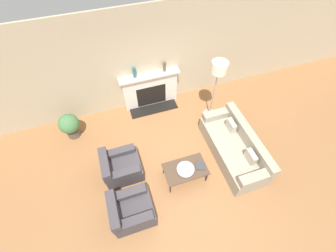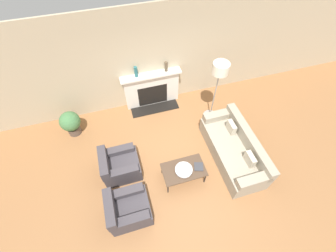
{
  "view_description": "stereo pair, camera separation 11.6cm",
  "coord_description": "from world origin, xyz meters",
  "px_view_note": "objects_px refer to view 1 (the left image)",
  "views": [
    {
      "loc": [
        -1.16,
        -2.28,
        5.07
      ],
      "look_at": [
        -0.05,
        1.07,
        0.45
      ],
      "focal_mm": 24.0,
      "sensor_mm": 36.0,
      "label": 1
    },
    {
      "loc": [
        -1.05,
        -2.32,
        5.07
      ],
      "look_at": [
        -0.05,
        1.07,
        0.45
      ],
      "focal_mm": 24.0,
      "sensor_mm": 36.0,
      "label": 2
    }
  ],
  "objects_px": {
    "mantel_vase_left": "(134,72)",
    "bowl": "(186,169)",
    "fireplace": "(150,90)",
    "armchair_near": "(131,211)",
    "armchair_far": "(121,167)",
    "floor_lamp": "(218,73)",
    "book": "(200,166)",
    "potted_plant": "(70,125)",
    "couch": "(235,147)",
    "mantel_vase_center_left": "(164,67)",
    "coffee_table": "(185,169)"
  },
  "relations": [
    {
      "from": "armchair_near",
      "to": "potted_plant",
      "type": "bearing_deg",
      "value": 21.58
    },
    {
      "from": "armchair_far",
      "to": "fireplace",
      "type": "bearing_deg",
      "value": -32.7
    },
    {
      "from": "couch",
      "to": "book",
      "type": "bearing_deg",
      "value": -76.82
    },
    {
      "from": "fireplace",
      "to": "mantel_vase_left",
      "type": "xyz_separation_m",
      "value": [
        -0.39,
        0.01,
        0.72
      ]
    },
    {
      "from": "mantel_vase_center_left",
      "to": "potted_plant",
      "type": "xyz_separation_m",
      "value": [
        -2.78,
        -0.51,
        -0.82
      ]
    },
    {
      "from": "armchair_near",
      "to": "bowl",
      "type": "bearing_deg",
      "value": -72.03
    },
    {
      "from": "bowl",
      "to": "book",
      "type": "bearing_deg",
      "value": -1.31
    },
    {
      "from": "bowl",
      "to": "armchair_near",
      "type": "bearing_deg",
      "value": -162.03
    },
    {
      "from": "book",
      "to": "floor_lamp",
      "type": "bearing_deg",
      "value": 76.25
    },
    {
      "from": "fireplace",
      "to": "book",
      "type": "height_order",
      "value": "fireplace"
    },
    {
      "from": "mantel_vase_left",
      "to": "bowl",
      "type": "bearing_deg",
      "value": -80.12
    },
    {
      "from": "bowl",
      "to": "fireplace",
      "type": "bearing_deg",
      "value": 91.7
    },
    {
      "from": "couch",
      "to": "mantel_vase_center_left",
      "type": "distance_m",
      "value": 2.8
    },
    {
      "from": "book",
      "to": "mantel_vase_left",
      "type": "bearing_deg",
      "value": 125.63
    },
    {
      "from": "fireplace",
      "to": "couch",
      "type": "height_order",
      "value": "fireplace"
    },
    {
      "from": "armchair_near",
      "to": "mantel_vase_center_left",
      "type": "distance_m",
      "value": 3.7
    },
    {
      "from": "couch",
      "to": "armchair_near",
      "type": "bearing_deg",
      "value": -76.19
    },
    {
      "from": "armchair_far",
      "to": "mantel_vase_left",
      "type": "relative_size",
      "value": 2.79
    },
    {
      "from": "armchair_near",
      "to": "armchair_far",
      "type": "relative_size",
      "value": 1.0
    },
    {
      "from": "fireplace",
      "to": "bowl",
      "type": "xyz_separation_m",
      "value": [
        0.08,
        -2.65,
        -0.09
      ]
    },
    {
      "from": "armchair_far",
      "to": "bowl",
      "type": "relative_size",
      "value": 2.17
    },
    {
      "from": "coffee_table",
      "to": "floor_lamp",
      "type": "relative_size",
      "value": 0.53
    },
    {
      "from": "fireplace",
      "to": "mantel_vase_left",
      "type": "bearing_deg",
      "value": 177.82
    },
    {
      "from": "couch",
      "to": "book",
      "type": "relative_size",
      "value": 7.84
    },
    {
      "from": "bowl",
      "to": "floor_lamp",
      "type": "distance_m",
      "value": 2.42
    },
    {
      "from": "armchair_far",
      "to": "potted_plant",
      "type": "xyz_separation_m",
      "value": [
        -1.03,
        1.55,
        0.13
      ]
    },
    {
      "from": "couch",
      "to": "bowl",
      "type": "distance_m",
      "value": 1.44
    },
    {
      "from": "armchair_far",
      "to": "floor_lamp",
      "type": "xyz_separation_m",
      "value": [
        2.79,
        1.04,
        1.25
      ]
    },
    {
      "from": "bowl",
      "to": "mantel_vase_left",
      "type": "distance_m",
      "value": 2.82
    },
    {
      "from": "bowl",
      "to": "floor_lamp",
      "type": "bearing_deg",
      "value": 49.56
    },
    {
      "from": "bowl",
      "to": "mantel_vase_left",
      "type": "relative_size",
      "value": 1.29
    },
    {
      "from": "bowl",
      "to": "mantel_vase_center_left",
      "type": "height_order",
      "value": "mantel_vase_center_left"
    },
    {
      "from": "potted_plant",
      "to": "bowl",
      "type": "bearing_deg",
      "value": -41.67
    },
    {
      "from": "armchair_near",
      "to": "armchair_far",
      "type": "distance_m",
      "value": 1.06
    },
    {
      "from": "armchair_far",
      "to": "floor_lamp",
      "type": "relative_size",
      "value": 0.46
    },
    {
      "from": "bowl",
      "to": "book",
      "type": "distance_m",
      "value": 0.36
    },
    {
      "from": "fireplace",
      "to": "potted_plant",
      "type": "bearing_deg",
      "value": -168.07
    },
    {
      "from": "couch",
      "to": "floor_lamp",
      "type": "bearing_deg",
      "value": -179.63
    },
    {
      "from": "mantel_vase_left",
      "to": "potted_plant",
      "type": "distance_m",
      "value": 2.19
    },
    {
      "from": "mantel_vase_left",
      "to": "floor_lamp",
      "type": "bearing_deg",
      "value": -28.49
    },
    {
      "from": "floor_lamp",
      "to": "fireplace",
      "type": "bearing_deg",
      "value": 146.03
    },
    {
      "from": "book",
      "to": "mantel_vase_center_left",
      "type": "distance_m",
      "value": 2.79
    },
    {
      "from": "floor_lamp",
      "to": "mantel_vase_center_left",
      "type": "xyz_separation_m",
      "value": [
        -1.04,
        1.01,
        -0.29
      ]
    },
    {
      "from": "book",
      "to": "fireplace",
      "type": "bearing_deg",
      "value": 117.86
    },
    {
      "from": "armchair_near",
      "to": "book",
      "type": "height_order",
      "value": "armchair_near"
    },
    {
      "from": "armchair_near",
      "to": "floor_lamp",
      "type": "xyz_separation_m",
      "value": [
        2.79,
        2.1,
        1.25
      ]
    },
    {
      "from": "couch",
      "to": "coffee_table",
      "type": "bearing_deg",
      "value": -81.55
    },
    {
      "from": "mantel_vase_center_left",
      "to": "potted_plant",
      "type": "bearing_deg",
      "value": -169.63
    },
    {
      "from": "armchair_far",
      "to": "book",
      "type": "relative_size",
      "value": 3.19
    },
    {
      "from": "armchair_far",
      "to": "potted_plant",
      "type": "relative_size",
      "value": 1.15
    }
  ]
}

